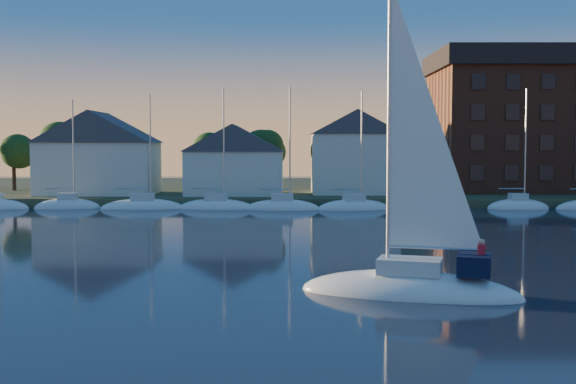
{
  "coord_description": "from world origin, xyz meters",
  "views": [
    {
      "loc": [
        0.41,
        -26.38,
        6.68
      ],
      "look_at": [
        0.25,
        22.0,
        3.55
      ],
      "focal_mm": 45.0,
      "sensor_mm": 36.0,
      "label": 1
    }
  ],
  "objects_px": {
    "clubhouse_centre": "(235,159)",
    "condo_block": "(557,121)",
    "clubhouse_west": "(99,152)",
    "clubhouse_east": "(354,151)",
    "hero_sailboat": "(413,281)"
  },
  "relations": [
    {
      "from": "clubhouse_centre",
      "to": "hero_sailboat",
      "type": "relative_size",
      "value": 0.75
    },
    {
      "from": "clubhouse_centre",
      "to": "condo_block",
      "type": "height_order",
      "value": "condo_block"
    },
    {
      "from": "clubhouse_centre",
      "to": "condo_block",
      "type": "xyz_separation_m",
      "value": [
        40.0,
        7.95,
        4.66
      ]
    },
    {
      "from": "hero_sailboat",
      "to": "clubhouse_west",
      "type": "bearing_deg",
      "value": -45.58
    },
    {
      "from": "clubhouse_centre",
      "to": "clubhouse_west",
      "type": "bearing_deg",
      "value": 176.42
    },
    {
      "from": "clubhouse_west",
      "to": "clubhouse_centre",
      "type": "relative_size",
      "value": 1.18
    },
    {
      "from": "clubhouse_west",
      "to": "condo_block",
      "type": "height_order",
      "value": "condo_block"
    },
    {
      "from": "clubhouse_centre",
      "to": "condo_block",
      "type": "bearing_deg",
      "value": 11.24
    },
    {
      "from": "clubhouse_east",
      "to": "condo_block",
      "type": "distance_m",
      "value": 26.94
    },
    {
      "from": "condo_block",
      "to": "clubhouse_centre",
      "type": "bearing_deg",
      "value": -168.76
    },
    {
      "from": "clubhouse_west",
      "to": "clubhouse_east",
      "type": "distance_m",
      "value": 30.02
    },
    {
      "from": "clubhouse_centre",
      "to": "hero_sailboat",
      "type": "bearing_deg",
      "value": -77.0
    },
    {
      "from": "clubhouse_east",
      "to": "hero_sailboat",
      "type": "xyz_separation_m",
      "value": [
        -2.1,
        -53.51,
        -5.37
      ]
    },
    {
      "from": "clubhouse_east",
      "to": "condo_block",
      "type": "height_order",
      "value": "condo_block"
    },
    {
      "from": "clubhouse_centre",
      "to": "hero_sailboat",
      "type": "xyz_separation_m",
      "value": [
        11.9,
        -51.51,
        -4.51
      ]
    }
  ]
}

